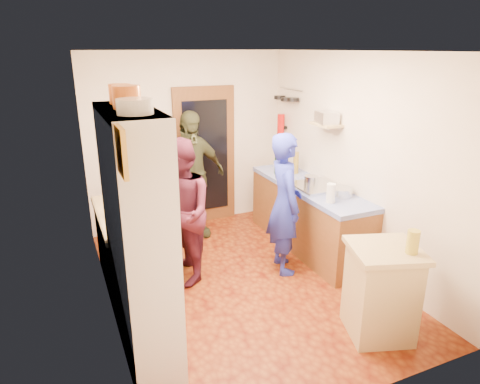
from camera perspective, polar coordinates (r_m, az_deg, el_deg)
floor at (r=5.20m, az=0.32°, el=-11.81°), size 3.00×4.00×0.02m
ceiling at (r=4.48m, az=0.38°, el=18.42°), size 3.00×4.00×0.02m
wall_back at (r=6.51m, az=-6.94°, el=6.77°), size 3.00×0.02×2.60m
wall_front at (r=3.08m, az=15.95°, el=-7.77°), size 3.00×0.02×2.60m
wall_left at (r=4.32m, az=-18.28°, el=-0.27°), size 0.02×4.00×2.60m
wall_right at (r=5.45m, az=15.04°, el=3.90°), size 0.02×4.00×2.60m
door_frame at (r=6.60m, az=-4.68°, el=4.78°), size 0.95×0.06×2.10m
door_glass at (r=6.57m, az=-4.58°, el=4.72°), size 0.70×0.02×1.70m
hutch_body at (r=3.67m, az=-13.31°, el=-6.53°), size 0.40×1.20×2.20m
hutch_top_shelf at (r=3.36m, az=-14.69°, el=10.36°), size 0.40×1.14×0.04m
plate_stack at (r=3.07m, az=-13.86°, el=11.04°), size 0.25×0.25×0.10m
orange_pot_a at (r=3.37m, az=-14.89°, el=12.14°), size 0.21×0.21×0.17m
orange_pot_b at (r=3.68m, az=-15.73°, el=12.49°), size 0.18×0.18×0.16m
left_counter_base at (r=5.09m, az=-14.36°, el=-7.63°), size 0.60×1.40×0.85m
left_counter_top at (r=4.91m, az=-14.78°, el=-2.92°), size 0.64×1.44×0.05m
toaster at (r=4.43m, az=-13.20°, el=-3.66°), size 0.25×0.18×0.17m
kettle at (r=4.77m, az=-15.29°, el=-2.08°), size 0.20×0.20×0.19m
orange_bowl at (r=5.01m, az=-14.18°, el=-1.53°), size 0.25×0.25×0.10m
chopping_board at (r=5.37m, az=-15.52°, el=-0.67°), size 0.31×0.23×0.02m
right_counter_base at (r=5.93m, az=8.99°, el=-3.44°), size 0.60×2.20×0.84m
right_counter_top at (r=5.78m, az=9.22°, el=0.70°), size 0.62×2.22×0.06m
hob at (r=5.64m, az=10.11°, el=0.72°), size 0.55×0.58×0.04m
pot_on_hob at (r=5.62m, az=9.47°, el=1.55°), size 0.18×0.18×0.12m
bottle_a at (r=6.16m, az=5.01°, el=3.86°), size 0.09×0.09×0.32m
bottle_b at (r=6.28m, az=5.81°, el=3.82°), size 0.07×0.07×0.26m
bottle_c at (r=6.22m, az=7.47°, el=3.89°), size 0.09×0.09×0.31m
paper_towel at (r=5.11m, az=12.03°, el=-0.16°), size 0.12×0.12×0.23m
mixing_bowl at (r=5.38m, az=13.28°, el=0.03°), size 0.36×0.36×0.11m
island_base at (r=4.35m, az=18.21°, el=-12.77°), size 0.70×0.70×0.86m
island_top at (r=4.14m, az=18.85°, el=-7.37°), size 0.78×0.78×0.05m
cutting_board at (r=4.16m, az=17.96°, el=-7.00°), size 0.42×0.38×0.02m
oil_jar at (r=4.06m, az=22.05°, el=-6.18°), size 0.14×0.14×0.22m
pan_rail at (r=6.54m, az=6.78°, el=13.48°), size 0.02×0.65×0.02m
pan_hang_a at (r=6.37m, az=7.07°, el=12.16°), size 0.18×0.18×0.05m
pan_hang_b at (r=6.54m, az=6.15°, el=12.19°), size 0.16×0.16×0.05m
pan_hang_c at (r=6.71m, az=5.29°, el=12.46°), size 0.17×0.17×0.05m
wall_shelf at (r=5.63m, az=11.41°, el=8.82°), size 0.26×0.42×0.03m
radio at (r=5.62m, az=11.47°, el=9.72°), size 0.27×0.34×0.15m
ext_bracket at (r=6.77m, az=5.91°, el=8.56°), size 0.06×0.10×0.04m
fire_extinguisher at (r=6.73m, az=5.47°, el=8.95°), size 0.11×0.11×0.32m
picture_frame at (r=2.63m, az=-15.54°, el=5.19°), size 0.03×0.25×0.30m
person_hob at (r=5.12m, az=6.44°, el=-1.67°), size 0.53×0.70×1.72m
person_left at (r=4.95m, az=-7.71°, el=-2.57°), size 0.65×0.83×1.70m
person_back at (r=6.06m, az=-6.54°, el=2.15°), size 1.13×0.62×1.83m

